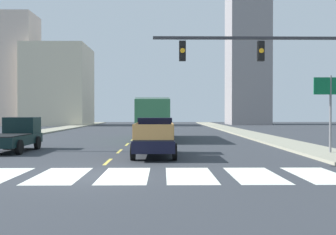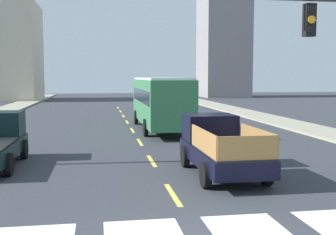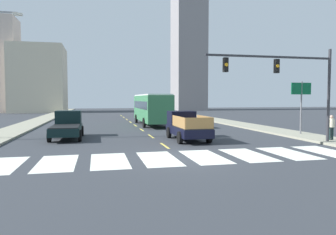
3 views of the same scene
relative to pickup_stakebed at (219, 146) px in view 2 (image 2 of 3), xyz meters
name	(u,v)px [view 2 (image 2 of 3)]	position (x,y,z in m)	size (l,w,h in m)	color
sidewalk_right	(305,128)	(9.12, 11.44, -0.86)	(2.83, 110.00, 0.15)	gray
lane_dash_0	(173,194)	(-2.09, -2.56, -0.93)	(0.16, 2.40, 0.01)	#DEC54F
lane_dash_1	(152,161)	(-2.09, 2.44, -0.93)	(0.16, 2.40, 0.01)	#DEC54F
lane_dash_2	(140,142)	(-2.09, 7.44, -0.93)	(0.16, 2.40, 0.01)	#DEC54F
lane_dash_3	(132,130)	(-2.09, 12.44, -0.93)	(0.16, 2.40, 0.01)	#DEC54F
lane_dash_4	(127,122)	(-2.09, 17.44, -0.93)	(0.16, 2.40, 0.01)	#DEC54F
lane_dash_5	(123,116)	(-2.09, 22.44, -0.93)	(0.16, 2.40, 0.01)	#DEC54F
lane_dash_6	(120,111)	(-2.09, 27.44, -0.93)	(0.16, 2.40, 0.01)	#DEC54F
lane_dash_7	(118,108)	(-2.09, 32.44, -0.93)	(0.16, 2.40, 0.01)	#DEC54F
pickup_stakebed	(219,146)	(0.00, 0.00, 0.00)	(2.18, 5.20, 1.96)	black
city_bus	(160,99)	(-0.30, 12.54, 1.02)	(2.72, 10.80, 3.32)	#36794C
block_mid_right	(1,52)	(-17.87, 50.24, 5.98)	(10.44, 11.66, 13.83)	beige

